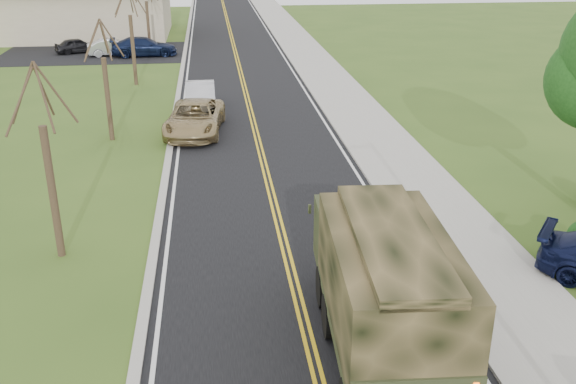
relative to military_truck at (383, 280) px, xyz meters
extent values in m
cube|color=black|center=(-1.59, 36.10, -2.03)|extent=(8.00, 120.00, 0.01)
cube|color=#9E998E|center=(2.56, 36.10, -1.98)|extent=(0.30, 120.00, 0.12)
cube|color=#9E998E|center=(4.31, 36.10, -1.99)|extent=(3.20, 120.00, 0.10)
cube|color=#9E998E|center=(-5.74, 36.10, -1.99)|extent=(0.30, 120.00, 0.10)
cylinder|color=#38281C|center=(-8.59, 6.10, 0.06)|extent=(0.24, 0.24, 4.20)
cylinder|color=#38281C|center=(-8.11, 6.23, 3.09)|extent=(1.01, 0.33, 1.90)
cylinder|color=#38281C|center=(-8.56, 6.72, 3.01)|extent=(0.13, 1.29, 1.74)
cylinder|color=#38281C|center=(-9.05, 6.28, 3.09)|extent=(0.98, 0.43, 1.90)
cylinder|color=#38281C|center=(-8.98, 5.62, 3.01)|extent=(0.79, 1.05, 1.77)
cylinder|color=#38281C|center=(-8.32, 5.69, 3.09)|extent=(0.58, 0.90, 1.90)
cylinder|color=#38281C|center=(-8.59, 18.10, -0.06)|extent=(0.24, 0.24, 3.96)
cylinder|color=#38281C|center=(-8.14, 18.22, 2.80)|extent=(0.96, 0.32, 1.79)
cylinder|color=#38281C|center=(-8.56, 18.68, 2.73)|extent=(0.12, 1.22, 1.65)
cylinder|color=#38281C|center=(-9.02, 18.27, 2.80)|extent=(0.93, 0.41, 1.79)
cylinder|color=#38281C|center=(-8.95, 17.65, 2.73)|extent=(0.75, 0.99, 1.67)
cylinder|color=#38281C|center=(-8.33, 17.71, 2.80)|extent=(0.55, 0.85, 1.80)
cylinder|color=#38281C|center=(-8.59, 30.10, 0.18)|extent=(0.24, 0.24, 4.44)
cylinder|color=#38281C|center=(-9.00, 29.60, 3.30)|extent=(0.83, 1.10, 1.87)
cylinder|color=#38281C|center=(-8.30, 29.67, 3.38)|extent=(0.61, 0.95, 2.01)
cylinder|color=#38281C|center=(-8.59, 42.10, 0.00)|extent=(0.24, 0.24, 4.08)
cube|color=tan|center=(-17.59, 52.10, 0.06)|extent=(20.00, 12.00, 4.20)
cube|color=black|center=(-11.59, 42.10, -2.03)|extent=(18.00, 10.00, 0.02)
cylinder|color=black|center=(-1.01, 0.88, -1.48)|extent=(0.42, 1.13, 1.11)
cylinder|color=black|center=(1.10, 0.76, -1.48)|extent=(0.42, 1.13, 1.11)
cylinder|color=black|center=(-0.93, 2.29, -1.48)|extent=(0.42, 1.13, 1.11)
cylinder|color=black|center=(1.19, 2.17, -1.48)|extent=(0.42, 1.13, 1.11)
cube|color=#32391F|center=(0.01, 0.22, -0.98)|extent=(2.82, 7.18, 0.35)
cube|color=#32391F|center=(0.16, 2.79, -0.12)|extent=(2.53, 2.05, 1.41)
cube|color=black|center=(0.21, 3.69, 0.08)|extent=(2.22, 0.21, 0.71)
cube|color=#32391F|center=(-0.04, -0.64, -0.72)|extent=(2.82, 5.48, 0.15)
cube|color=black|center=(-0.04, -0.64, 0.33)|extent=(2.82, 5.48, 2.02)
cube|color=black|center=(-0.04, -0.64, 1.39)|extent=(1.92, 5.43, 0.25)
imported|color=#A0895A|center=(-4.59, 18.69, -1.25)|extent=(3.24, 5.89, 1.56)
imported|color=#BBBABF|center=(-4.33, 23.14, -1.27)|extent=(1.68, 4.66, 1.53)
imported|color=black|center=(-14.46, 42.48, -1.43)|extent=(3.86, 2.77, 1.22)
imported|color=silver|center=(-11.37, 40.95, -1.36)|extent=(4.28, 2.14, 1.35)
imported|color=black|center=(-8.91, 40.42, -1.28)|extent=(5.32, 2.48, 1.50)
camera|label=1|loc=(-3.70, -12.43, 7.41)|focal=40.00mm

